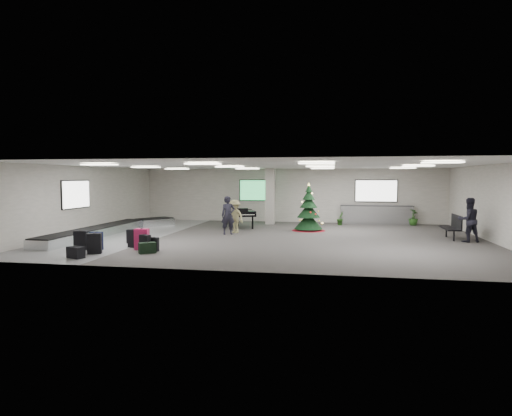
% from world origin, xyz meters
% --- Properties ---
extents(ground, '(18.00, 18.00, 0.00)m').
position_xyz_m(ground, '(0.00, 0.00, 0.00)').
color(ground, '#3A3735').
rests_on(ground, ground).
extents(room_envelope, '(18.02, 14.02, 3.21)m').
position_xyz_m(room_envelope, '(-0.38, 0.67, 2.33)').
color(room_envelope, '#A7A398').
rests_on(room_envelope, ground).
extents(baggage_carousel, '(2.28, 9.71, 0.43)m').
position_xyz_m(baggage_carousel, '(-7.84, -0.08, 0.21)').
color(baggage_carousel, silver).
rests_on(baggage_carousel, ground).
extents(service_counter, '(4.05, 0.65, 1.08)m').
position_xyz_m(service_counter, '(5.00, 6.65, 0.55)').
color(service_counter, silver).
rests_on(service_counter, ground).
extents(suitcase_0, '(0.52, 0.40, 0.74)m').
position_xyz_m(suitcase_0, '(-5.60, -5.13, 0.36)').
color(suitcase_0, black).
rests_on(suitcase_0, ground).
extents(suitcase_1, '(0.44, 0.33, 0.63)m').
position_xyz_m(suitcase_1, '(-4.06, -4.40, 0.30)').
color(suitcase_1, black).
rests_on(suitcase_1, ground).
extents(pink_suitcase, '(0.52, 0.32, 0.80)m').
position_xyz_m(pink_suitcase, '(-4.35, -4.05, 0.39)').
color(pink_suitcase, '#CF1B59').
rests_on(pink_suitcase, ground).
extents(suitcase_3, '(0.47, 0.28, 0.71)m').
position_xyz_m(suitcase_3, '(-4.87, -3.58, 0.34)').
color(suitcase_3, black).
rests_on(suitcase_3, ground).
extents(navy_suitcase, '(0.46, 0.30, 0.69)m').
position_xyz_m(navy_suitcase, '(-5.97, -4.41, 0.33)').
color(navy_suitcase, black).
rests_on(navy_suitcase, ground).
extents(suitcase_5, '(0.51, 0.33, 0.72)m').
position_xyz_m(suitcase_5, '(-6.56, -4.43, 0.35)').
color(suitcase_5, black).
rests_on(suitcase_5, ground).
extents(green_duffel, '(0.63, 0.57, 0.40)m').
position_xyz_m(green_duffel, '(-3.84, -4.69, 0.19)').
color(green_duffel, black).
rests_on(green_duffel, ground).
extents(suitcase_7, '(0.36, 0.22, 0.52)m').
position_xyz_m(suitcase_7, '(-3.79, -4.25, 0.25)').
color(suitcase_7, black).
rests_on(suitcase_7, ground).
extents(suitcase_8, '(0.40, 0.25, 0.58)m').
position_xyz_m(suitcase_8, '(-5.46, -2.63, 0.28)').
color(suitcase_8, black).
rests_on(suitcase_8, ground).
extents(black_duffel, '(0.66, 0.51, 0.40)m').
position_xyz_m(black_duffel, '(-5.76, -5.99, 0.19)').
color(black_duffel, black).
rests_on(black_duffel, ground).
extents(christmas_tree, '(1.69, 1.69, 2.42)m').
position_xyz_m(christmas_tree, '(1.35, 2.86, 0.83)').
color(christmas_tree, maroon).
rests_on(christmas_tree, ground).
extents(grand_piano, '(2.03, 2.30, 1.09)m').
position_xyz_m(grand_piano, '(-2.29, 3.36, 0.78)').
color(grand_piano, black).
rests_on(grand_piano, ground).
extents(bench, '(0.59, 1.68, 1.05)m').
position_xyz_m(bench, '(7.68, 0.97, 0.59)').
color(bench, black).
rests_on(bench, ground).
extents(traveler_a, '(0.78, 0.67, 1.80)m').
position_xyz_m(traveler_a, '(-2.27, 0.73, 0.90)').
color(traveler_a, black).
rests_on(traveler_a, ground).
extents(traveler_b, '(1.19, 1.02, 1.59)m').
position_xyz_m(traveler_b, '(-2.09, 1.32, 0.80)').
color(traveler_b, '#9B9260').
rests_on(traveler_b, ground).
extents(traveler_bench, '(1.02, 0.88, 1.83)m').
position_xyz_m(traveler_bench, '(8.06, 0.15, 0.92)').
color(traveler_bench, black).
rests_on(traveler_bench, ground).
extents(potted_plant_left, '(0.49, 0.53, 0.76)m').
position_xyz_m(potted_plant_left, '(2.96, 5.72, 0.38)').
color(potted_plant_left, '#1F4716').
rests_on(potted_plant_left, ground).
extents(potted_plant_right, '(0.71, 0.71, 0.90)m').
position_xyz_m(potted_plant_right, '(6.99, 6.36, 0.45)').
color(potted_plant_right, '#1F4716').
rests_on(potted_plant_right, ground).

